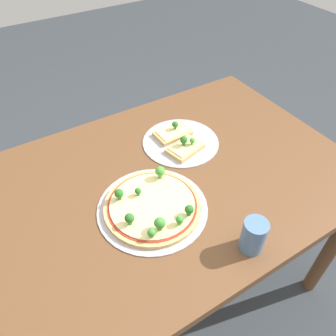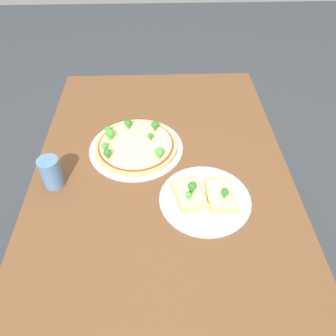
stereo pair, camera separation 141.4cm
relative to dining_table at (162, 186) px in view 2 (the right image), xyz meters
The scene contains 5 objects.
ground_plane 0.67m from the dining_table, ahead, with size 8.00×8.00×0.00m, color #33383D.
dining_table is the anchor object (origin of this frame).
pizza_tray_whole 0.18m from the dining_table, 40.23° to the left, with size 0.36×0.36×0.07m.
pizza_tray_slice 0.22m from the dining_table, 135.80° to the right, with size 0.30×0.30×0.06m.
drinking_cup 0.40m from the dining_table, 99.08° to the left, with size 0.07×0.07×0.11m, color #4C7099.
Camera 2 is at (-0.82, 0.01, 1.60)m, focal length 35.00 mm.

